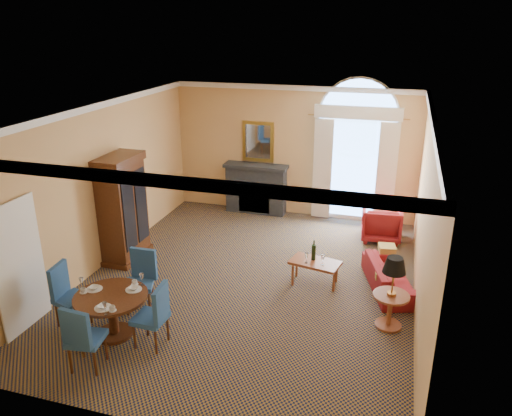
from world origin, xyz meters
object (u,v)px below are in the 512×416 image
(armoire, at_px, (123,210))
(sofa, at_px, (390,276))
(armchair, at_px, (381,223))
(coffee_table, at_px, (315,263))
(side_table, at_px, (393,284))
(dining_table, at_px, (112,306))

(armoire, relative_size, sofa, 1.28)
(armchair, relative_size, coffee_table, 0.88)
(side_table, bearing_deg, coffee_table, 143.35)
(armoire, relative_size, armchair, 2.52)
(coffee_table, bearing_deg, armchair, 77.85)
(armoire, xyz_separation_m, coffee_table, (3.92, 0.02, -0.62))
(armoire, bearing_deg, dining_table, -63.84)
(coffee_table, relative_size, side_table, 0.82)
(armoire, distance_m, armchair, 5.59)
(armoire, height_order, armchair, armoire)
(armchair, xyz_separation_m, coffee_table, (-1.06, -2.42, 0.04))
(dining_table, height_order, coffee_table, dining_table)
(dining_table, xyz_separation_m, sofa, (4.05, 2.72, -0.28))
(dining_table, height_order, armchair, dining_table)
(dining_table, relative_size, sofa, 0.66)
(coffee_table, bearing_deg, dining_table, -125.75)
(dining_table, bearing_deg, armoire, 116.16)
(side_table, bearing_deg, sofa, 92.28)
(armoire, relative_size, side_table, 1.81)
(sofa, xyz_separation_m, side_table, (0.05, -1.25, 0.53))
(armchair, height_order, side_table, side_table)
(dining_table, relative_size, coffee_table, 1.14)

